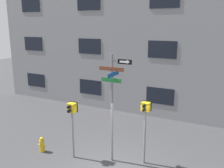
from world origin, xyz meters
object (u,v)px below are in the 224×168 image
at_px(pedestrian_signal_left, 72,115).
at_px(fire_hydrant, 42,145).
at_px(street_sign_pole, 113,99).
at_px(pedestrian_signal_right, 145,116).

relative_size(pedestrian_signal_left, fire_hydrant, 3.56).
relative_size(street_sign_pole, fire_hydrant, 6.48).
height_order(pedestrian_signal_left, pedestrian_signal_right, pedestrian_signal_right).
bearing_deg(street_sign_pole, fire_hydrant, -167.37).
xyz_separation_m(street_sign_pole, pedestrian_signal_left, (-1.63, -0.50, -0.77)).
xyz_separation_m(pedestrian_signal_right, fire_hydrant, (-4.35, -1.12, -1.70)).
height_order(street_sign_pole, fire_hydrant, street_sign_pole).
bearing_deg(pedestrian_signal_right, street_sign_pole, -161.00).
bearing_deg(pedestrian_signal_right, pedestrian_signal_left, -162.18).
bearing_deg(street_sign_pole, pedestrian_signal_right, 19.00).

